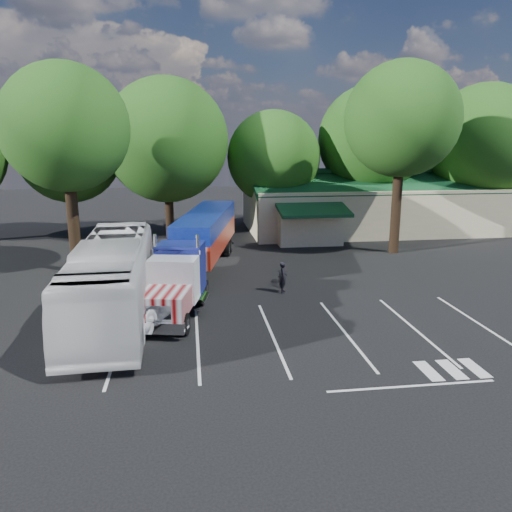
{
  "coord_description": "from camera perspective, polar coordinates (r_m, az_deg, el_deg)",
  "views": [
    {
      "loc": [
        -3.38,
        -25.7,
        8.32
      ],
      "look_at": [
        0.16,
        0.42,
        2.0
      ],
      "focal_mm": 35.0,
      "sensor_mm": 36.0,
      "label": 1
    }
  ],
  "objects": [
    {
      "name": "tree_near_right",
      "position": [
        37.32,
        16.34,
        14.71
      ],
      "size": [
        8.0,
        8.0,
        13.5
      ],
      "color": "black",
      "rests_on": "ground"
    },
    {
      "name": "tree_row_f",
      "position": [
        50.03,
        24.65,
        11.68
      ],
      "size": [
        10.4,
        10.4,
        13.0
      ],
      "color": "black",
      "rests_on": "ground"
    },
    {
      "name": "tree_row_b",
      "position": [
        44.57,
        -20.58,
        11.12
      ],
      "size": [
        8.4,
        8.4,
        11.35
      ],
      "color": "black",
      "rests_on": "ground"
    },
    {
      "name": "semi_truck",
      "position": [
        30.13,
        -6.41,
        1.6
      ],
      "size": [
        5.91,
        18.29,
        3.82
      ],
      "rotation": [
        0.0,
        0.0,
        -0.21
      ],
      "color": "black",
      "rests_on": "ground"
    },
    {
      "name": "tree_row_c",
      "position": [
        41.93,
        -10.19,
        12.89
      ],
      "size": [
        10.0,
        10.0,
        13.05
      ],
      "color": "black",
      "rests_on": "ground"
    },
    {
      "name": "bicycle",
      "position": [
        28.84,
        2.93,
        -2.35
      ],
      "size": [
        0.74,
        1.8,
        0.92
      ],
      "primitive_type": "imported",
      "rotation": [
        0.0,
        0.0,
        -0.08
      ],
      "color": "black",
      "rests_on": "ground"
    },
    {
      "name": "woman",
      "position": [
        27.22,
        3.13,
        -2.44
      ],
      "size": [
        0.56,
        0.71,
        1.73
      ],
      "primitive_type": "imported",
      "rotation": [
        0.0,
        0.0,
        1.32
      ],
      "color": "black",
      "rests_on": "ground"
    },
    {
      "name": "event_hall",
      "position": [
        47.15,
        13.71,
        5.66
      ],
      "size": [
        24.2,
        14.12,
        5.55
      ],
      "color": "beige",
      "rests_on": "ground"
    },
    {
      "name": "tree_row_e",
      "position": [
        46.67,
        13.17,
        12.85
      ],
      "size": [
        9.6,
        9.6,
        12.9
      ],
      "color": "black",
      "rests_on": "ground"
    },
    {
      "name": "silver_sedan",
      "position": [
        41.3,
        4.14,
        2.73
      ],
      "size": [
        3.97,
        1.67,
        1.28
      ],
      "primitive_type": "imported",
      "rotation": [
        0.0,
        0.0,
        1.65
      ],
      "color": "#A8ABB0",
      "rests_on": "ground"
    },
    {
      "name": "tree_row_d",
      "position": [
        43.86,
        2.02,
        11.2
      ],
      "size": [
        8.0,
        8.0,
        10.6
      ],
      "color": "black",
      "rests_on": "ground"
    },
    {
      "name": "tree_near_left",
      "position": [
        32.49,
        -20.97,
        13.49
      ],
      "size": [
        7.6,
        7.6,
        12.65
      ],
      "color": "black",
      "rests_on": "ground"
    },
    {
      "name": "ground",
      "position": [
        27.22,
        -0.21,
        -4.31
      ],
      "size": [
        120.0,
        120.0,
        0.0
      ],
      "primitive_type": "plane",
      "color": "black",
      "rests_on": "ground"
    },
    {
      "name": "tour_bus",
      "position": [
        24.17,
        -16.05,
        -2.56
      ],
      "size": [
        3.53,
        13.44,
        3.72
      ],
      "primitive_type": "imported",
      "rotation": [
        0.0,
        0.0,
        0.03
      ],
      "color": "silver",
      "rests_on": "ground"
    }
  ]
}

